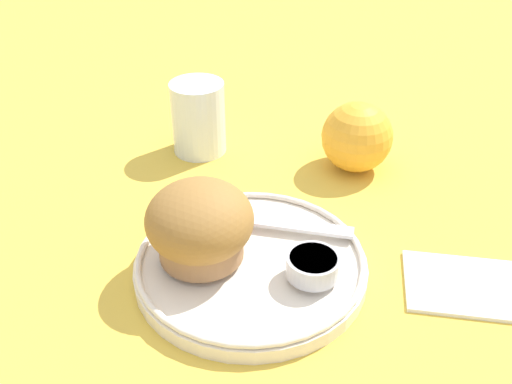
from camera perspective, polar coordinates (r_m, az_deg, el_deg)
The scene contains 9 objects.
ground_plane at distance 0.52m, azimuth -0.52°, elevation -8.02°, with size 3.00×3.00×0.00m, color gold.
plate at distance 0.52m, azimuth -0.63°, elevation -7.02°, with size 0.21×0.21×0.02m.
muffin at distance 0.49m, azimuth -5.63°, elevation -3.27°, with size 0.09×0.09×0.07m.
cream_ramekin at distance 0.49m, azimuth 5.71°, elevation -7.25°, with size 0.05×0.05×0.02m.
berry_pair at distance 0.54m, azimuth -2.37°, elevation -3.27°, with size 0.02×0.01×0.01m.
butter_knife at distance 0.55m, azimuth 1.34°, elevation -3.05°, with size 0.16×0.02×0.00m.
orange_fruit at distance 0.66m, azimuth 10.06°, elevation 5.44°, with size 0.08×0.08×0.08m.
juice_glass at distance 0.69m, azimuth -5.78°, elevation 7.40°, with size 0.06×0.06×0.09m.
folded_napkin at distance 0.54m, azimuth 22.07°, elevation -8.73°, with size 0.14×0.08×0.01m.
Camera 1 is at (0.07, -0.38, 0.35)m, focal length 40.00 mm.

